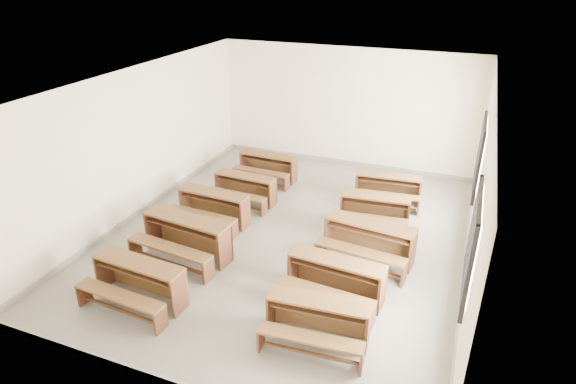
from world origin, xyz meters
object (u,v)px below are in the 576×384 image
at_px(desk_set_5, 318,318).
at_px(desk_set_9, 388,187).
at_px(desk_set_2, 213,205).
at_px(desk_set_4, 268,165).
at_px(desk_set_6, 335,277).
at_px(desk_set_1, 186,235).
at_px(desk_set_3, 245,187).
at_px(desk_set_7, 369,239).
at_px(desk_set_8, 375,209).
at_px(desk_set_0, 138,279).

relative_size(desk_set_5, desk_set_9, 1.01).
xyz_separation_m(desk_set_2, desk_set_4, (0.18, 2.53, -0.02)).
bearing_deg(desk_set_6, desk_set_4, 130.66).
relative_size(desk_set_1, desk_set_9, 1.18).
height_order(desk_set_5, desk_set_9, desk_set_5).
bearing_deg(desk_set_4, desk_set_6, -51.05).
bearing_deg(desk_set_3, desk_set_5, -47.76).
relative_size(desk_set_7, desk_set_9, 1.14).
distance_m(desk_set_1, desk_set_8, 4.00).
bearing_deg(desk_set_0, desk_set_3, 93.76).
height_order(desk_set_0, desk_set_8, desk_set_0).
distance_m(desk_set_3, desk_set_9, 3.36).
bearing_deg(desk_set_3, desk_set_0, -87.02).
distance_m(desk_set_4, desk_set_9, 3.16).
xyz_separation_m(desk_set_7, desk_set_9, (-0.12, 2.54, -0.05)).
bearing_deg(desk_set_0, desk_set_5, 7.86).
xyz_separation_m(desk_set_2, desk_set_9, (3.33, 2.35, -0.02)).
height_order(desk_set_2, desk_set_8, desk_set_2).
bearing_deg(desk_set_9, desk_set_3, -164.08).
bearing_deg(desk_set_7, desk_set_4, 146.18).
relative_size(desk_set_5, desk_set_8, 1.04).
bearing_deg(desk_set_7, desk_set_1, -154.53).
distance_m(desk_set_2, desk_set_6, 3.56).
distance_m(desk_set_7, desk_set_9, 2.55).
bearing_deg(desk_set_9, desk_set_5, -96.37).
height_order(desk_set_3, desk_set_5, desk_set_5).
distance_m(desk_set_0, desk_set_2, 2.82).
distance_m(desk_set_3, desk_set_8, 3.08).
bearing_deg(desk_set_5, desk_set_2, 136.78).
distance_m(desk_set_0, desk_set_6, 3.26).
bearing_deg(desk_set_3, desk_set_6, -38.80).
relative_size(desk_set_3, desk_set_5, 0.96).
bearing_deg(desk_set_9, desk_set_8, -97.83).
xyz_separation_m(desk_set_0, desk_set_6, (3.01, 1.25, -0.00)).
distance_m(desk_set_4, desk_set_7, 4.26).
xyz_separation_m(desk_set_1, desk_set_6, (3.02, -0.21, -0.04)).
relative_size(desk_set_4, desk_set_8, 1.01).
bearing_deg(desk_set_6, desk_set_9, 92.28).
bearing_deg(desk_set_9, desk_set_6, -97.26).
bearing_deg(desk_set_6, desk_set_3, 142.28).
xyz_separation_m(desk_set_2, desk_set_5, (3.23, -2.61, -0.01)).
relative_size(desk_set_6, desk_set_8, 1.11).
relative_size(desk_set_0, desk_set_4, 1.10).
bearing_deg(desk_set_4, desk_set_0, -87.38).
xyz_separation_m(desk_set_5, desk_set_6, (-0.04, 1.05, 0.03)).
bearing_deg(desk_set_2, desk_set_7, -0.31).
relative_size(desk_set_2, desk_set_9, 1.03).
bearing_deg(desk_set_4, desk_set_3, -86.63).
distance_m(desk_set_3, desk_set_5, 4.82).
xyz_separation_m(desk_set_3, desk_set_4, (-0.02, 1.40, 0.01)).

